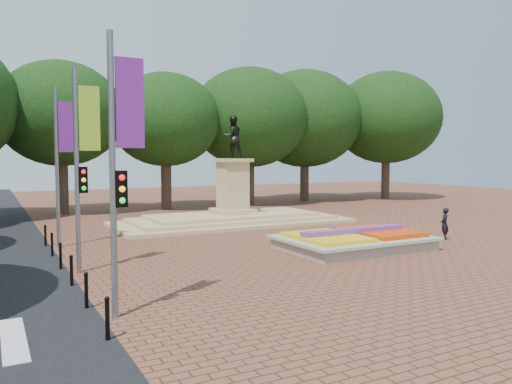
# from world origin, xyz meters

# --- Properties ---
(ground) EXTENTS (90.00, 90.00, 0.00)m
(ground) POSITION_xyz_m (0.00, 0.00, 0.00)
(ground) COLOR brown
(ground) RESTS_ON ground
(flower_bed) EXTENTS (6.30, 4.30, 0.91)m
(flower_bed) POSITION_xyz_m (1.03, -2.00, 0.38)
(flower_bed) COLOR gray
(flower_bed) RESTS_ON ground
(monument) EXTENTS (14.00, 6.00, 6.40)m
(monument) POSITION_xyz_m (0.00, 8.00, 0.88)
(monument) COLOR tan
(monument) RESTS_ON ground
(tree_row_back) EXTENTS (44.80, 8.80, 10.43)m
(tree_row_back) POSITION_xyz_m (2.33, 18.00, 6.67)
(tree_row_back) COLOR #392C1F
(tree_row_back) RESTS_ON ground
(banner_poles) EXTENTS (0.88, 11.17, 7.00)m
(banner_poles) POSITION_xyz_m (-10.08, -1.31, 3.88)
(banner_poles) COLOR slate
(banner_poles) RESTS_ON ground
(bollard_row) EXTENTS (0.12, 13.12, 0.98)m
(bollard_row) POSITION_xyz_m (-10.70, -1.50, 0.53)
(bollard_row) COLOR black
(bollard_row) RESTS_ON ground
(pedestrian) EXTENTS (0.67, 0.65, 1.54)m
(pedestrian) POSITION_xyz_m (6.42, -2.17, 0.77)
(pedestrian) COLOR black
(pedestrian) RESTS_ON ground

